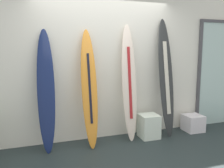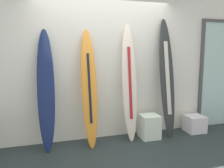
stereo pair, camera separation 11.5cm
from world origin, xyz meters
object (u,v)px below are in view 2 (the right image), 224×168
object	(u,v)px
display_block_left	(149,126)
display_block_center	(194,124)
surfboard_navy	(46,91)
surfboard_sunset	(89,89)
glass_door	(221,72)
surfboard_ivory	(129,83)
surfboard_charcoal	(167,79)

from	to	relation	value
display_block_left	display_block_center	distance (m)	1.02
surfboard_navy	display_block_left	world-z (taller)	surfboard_navy
surfboard_sunset	display_block_center	world-z (taller)	surfboard_sunset
surfboard_navy	glass_door	distance (m)	3.63
display_block_center	glass_door	size ratio (longest dim) A/B	0.16
surfboard_navy	surfboard_ivory	bearing A→B (deg)	0.45
glass_door	display_block_left	bearing A→B (deg)	-170.88
display_block_center	surfboard_sunset	bearing A→B (deg)	179.98
surfboard_navy	glass_door	world-z (taller)	glass_door
display_block_center	glass_door	world-z (taller)	glass_door
display_block_left	glass_door	world-z (taller)	glass_door
display_block_center	glass_door	xyz separation A→B (m)	(0.79, 0.26, 0.99)
surfboard_charcoal	glass_door	distance (m)	1.45
display_block_center	surfboard_charcoal	bearing A→B (deg)	177.43
display_block_left	glass_door	bearing A→B (deg)	9.12
surfboard_sunset	surfboard_ivory	distance (m)	0.75
surfboard_ivory	display_block_left	bearing A→B (deg)	-12.16
surfboard_ivory	surfboard_charcoal	distance (m)	0.75
surfboard_navy	glass_door	size ratio (longest dim) A/B	0.88
surfboard_sunset	surfboard_ivory	xyz separation A→B (m)	(0.74, 0.05, 0.05)
glass_door	surfboard_charcoal	bearing A→B (deg)	-170.95
surfboard_navy	surfboard_ivory	world-z (taller)	surfboard_ivory
display_block_left	surfboard_sunset	bearing A→B (deg)	178.27
surfboard_charcoal	display_block_left	bearing A→B (deg)	-170.58
surfboard_charcoal	display_block_center	world-z (taller)	surfboard_charcoal
display_block_left	surfboard_charcoal	bearing A→B (deg)	9.42
surfboard_navy	surfboard_sunset	bearing A→B (deg)	-2.87
display_block_center	glass_door	distance (m)	1.29
surfboard_ivory	glass_door	bearing A→B (deg)	5.49
surfboard_ivory	surfboard_charcoal	xyz separation A→B (m)	(0.75, -0.02, 0.06)
surfboard_ivory	display_block_left	xyz separation A→B (m)	(0.37, -0.08, -0.81)
surfboard_sunset	glass_door	size ratio (longest dim) A/B	0.88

